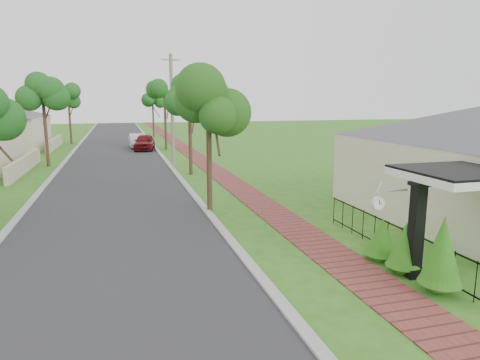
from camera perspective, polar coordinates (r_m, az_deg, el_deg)
name	(u,v)px	position (r m, az deg, el deg)	size (l,w,h in m)	color
ground	(236,280)	(11.24, -0.60, -13.21)	(160.00, 160.00, 0.00)	#336518
road	(116,168)	(30.27, -16.24, 1.56)	(7.00, 120.00, 0.02)	#28282B
kerb_right	(170,166)	(30.45, -9.36, 1.90)	(0.30, 120.00, 0.10)	#9E9E99
kerb_left	(58,170)	(30.52, -23.10, 1.20)	(0.30, 120.00, 0.10)	#9E9E99
sidewalk	(206,164)	(30.84, -4.56, 2.12)	(1.50, 120.00, 0.03)	brown
porch_post	(416,235)	(11.99, 22.39, -6.78)	(0.48, 0.48, 2.52)	black
picket_fence	(401,243)	(13.12, 20.72, -7.88)	(0.03, 8.02, 1.00)	black
street_trees	(115,100)	(36.77, -16.39, 10.19)	(10.70, 37.65, 5.89)	#382619
hedge_row	(411,249)	(12.07, 21.81, -8.52)	(0.89, 3.24, 2.06)	#256213
parked_car_red	(145,142)	(40.40, -12.61, 4.94)	(1.71, 4.25, 1.45)	#610E12
parked_car_white	(137,141)	(42.55, -13.55, 5.09)	(1.40, 4.03, 1.33)	silver
near_tree	(208,110)	(17.28, -4.22, 9.34)	(2.04, 2.04, 5.24)	#382619
utility_pole	(172,110)	(29.85, -9.04, 9.15)	(1.20, 0.24, 7.58)	gray
station_clock	(380,202)	(11.60, 18.15, -2.83)	(1.04, 0.13, 0.52)	silver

